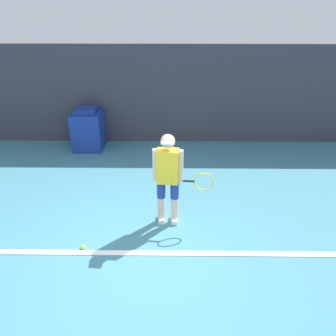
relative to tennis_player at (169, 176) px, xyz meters
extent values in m
plane|color=teal|center=(-0.37, -0.98, -0.87)|extent=(24.00, 24.00, 0.00)
cube|color=#383842|center=(-0.37, 3.61, 0.36)|extent=(24.00, 0.10, 2.45)
cube|color=white|center=(-0.37, -0.82, -0.86)|extent=(21.60, 0.10, 0.01)
cylinder|color=beige|center=(-0.12, 0.01, -0.63)|extent=(0.12, 0.12, 0.47)
cylinder|color=navy|center=(-0.12, 0.01, -0.25)|extent=(0.14, 0.14, 0.29)
cube|color=white|center=(-0.12, 0.01, -0.83)|extent=(0.10, 0.24, 0.08)
cylinder|color=beige|center=(0.10, -0.01, -0.63)|extent=(0.12, 0.12, 0.47)
cylinder|color=navy|center=(0.10, -0.01, -0.25)|extent=(0.14, 0.14, 0.29)
cube|color=white|center=(0.10, -0.01, -0.83)|extent=(0.10, 0.24, 0.08)
cube|color=yellow|center=(-0.01, 0.00, 0.17)|extent=(0.36, 0.23, 0.56)
sphere|color=beige|center=(-0.01, 0.00, 0.59)|extent=(0.22, 0.22, 0.22)
cube|color=white|center=(-0.02, -0.10, 0.61)|extent=(0.19, 0.13, 0.02)
cylinder|color=beige|center=(-0.21, 0.02, 0.19)|extent=(0.09, 0.09, 0.53)
cylinder|color=beige|center=(0.18, -0.01, 0.19)|extent=(0.09, 0.09, 0.53)
cylinder|color=black|center=(0.30, -0.02, -0.08)|extent=(0.23, 0.05, 0.03)
torus|color=yellow|center=(0.56, -0.05, -0.08)|extent=(0.32, 0.05, 0.32)
sphere|color=#D1E533|center=(-1.29, -0.72, -0.84)|extent=(0.07, 0.07, 0.07)
cube|color=navy|center=(-2.03, 3.12, -0.40)|extent=(0.71, 0.78, 0.93)
cube|color=navy|center=(-2.03, 3.12, 0.11)|extent=(0.49, 0.55, 0.10)
camera|label=1|loc=(0.04, -4.56, 2.48)|focal=35.00mm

